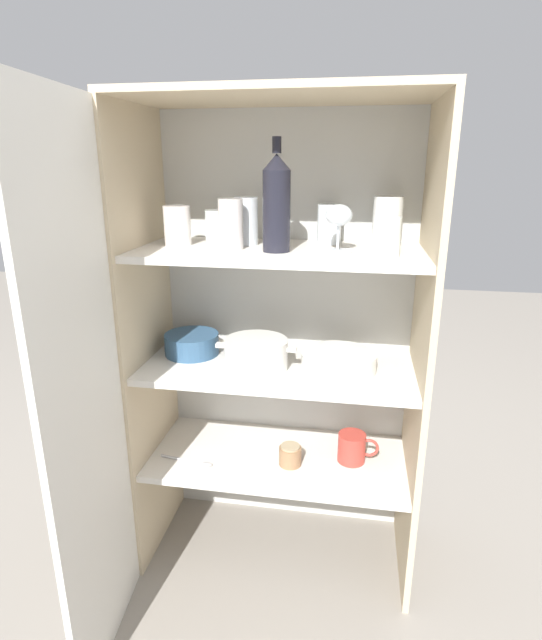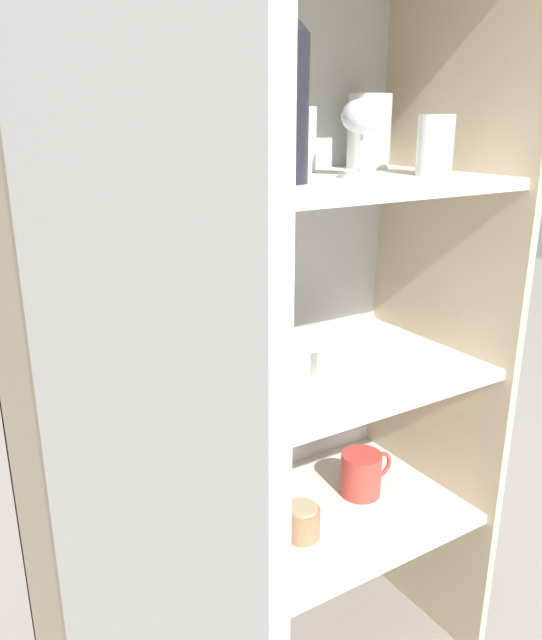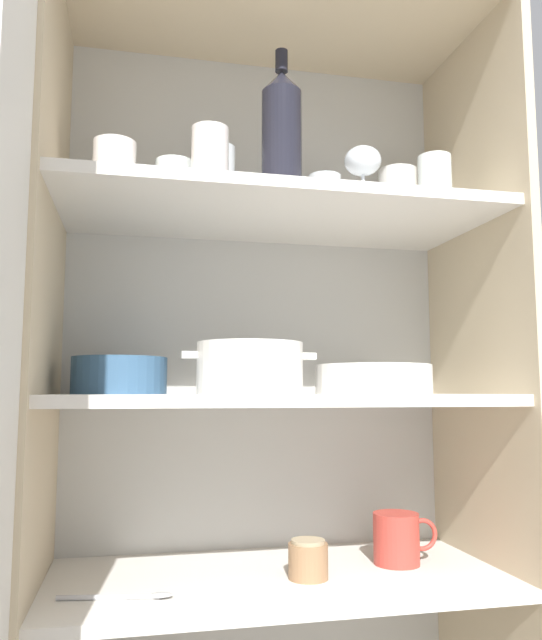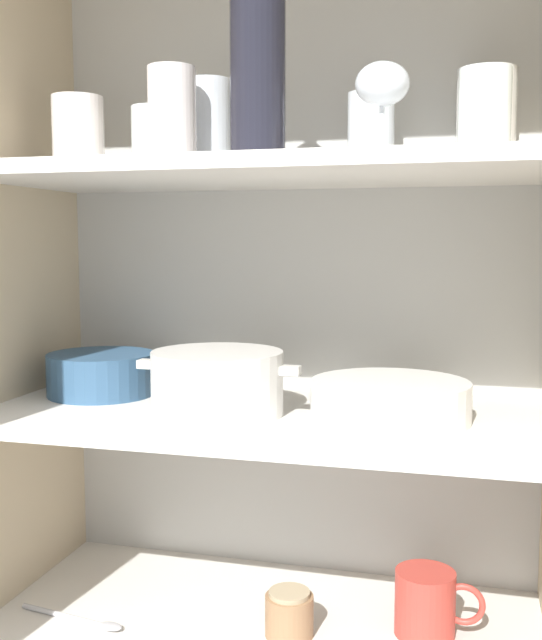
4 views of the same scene
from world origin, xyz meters
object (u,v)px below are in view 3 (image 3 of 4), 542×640
Objects in this scene: wine_bottle at (281,135)px; storage_jar at (308,560)px; plate_stack_white at (373,379)px; mixing_bowl_large at (119,374)px; casserole_dish at (250,368)px; coffee_mug_primary at (397,538)px.

storage_jar is (0.05, -0.00, -0.76)m from wine_bottle.
wine_bottle reaches higher than storage_jar.
storage_jar is at bearing -169.94° from plate_stack_white.
casserole_dish is (0.22, -0.08, 0.01)m from mixing_bowl_large.
storage_jar is (-0.19, -0.05, -0.01)m from coffee_mug_primary.
casserole_dish is 0.43m from coffee_mug_primary.
coffee_mug_primary is at bearing -3.12° from mixing_bowl_large.
plate_stack_white is 3.14× the size of storage_jar.
wine_bottle reaches higher than mixing_bowl_large.
plate_stack_white is at bearing -152.12° from coffee_mug_primary.
plate_stack_white is at bearing 7.37° from wine_bottle.
casserole_dish is (-0.24, -0.03, 0.02)m from plate_stack_white.
coffee_mug_primary is 0.20m from storage_jar.
wine_bottle is 1.36× the size of plate_stack_white.
storage_jar is (-0.13, -0.02, -0.31)m from plate_stack_white.
casserole_dish is at bearing -169.33° from coffee_mug_primary.
wine_bottle is at bearing -167.54° from coffee_mug_primary.
wine_bottle is 0.53m from mixing_bowl_large.
storage_jar is (0.33, -0.08, -0.32)m from mixing_bowl_large.
storage_jar is at bearing -164.48° from coffee_mug_primary.
mixing_bowl_large reaches higher than storage_jar.
storage_jar is at bearing 1.54° from casserole_dish.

